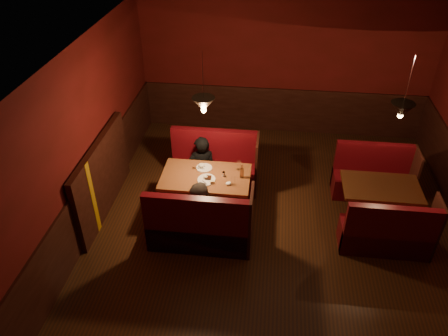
# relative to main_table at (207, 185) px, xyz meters

# --- Properties ---
(room) EXTENTS (6.02, 7.02, 2.92)m
(room) POSITION_rel_main_table_xyz_m (0.90, -0.43, 0.46)
(room) COLOR black
(room) RESTS_ON ground
(main_table) EXTENTS (1.44, 0.87, 1.01)m
(main_table) POSITION_rel_main_table_xyz_m (0.00, 0.00, 0.00)
(main_table) COLOR #64300F
(main_table) RESTS_ON ground
(main_bench_far) EXTENTS (1.58, 0.57, 1.08)m
(main_bench_far) POSITION_rel_main_table_xyz_m (0.02, 0.82, -0.25)
(main_bench_far) COLOR #530C14
(main_bench_far) RESTS_ON ground
(main_bench_near) EXTENTS (1.58, 0.57, 1.08)m
(main_bench_near) POSITION_rel_main_table_xyz_m (0.02, -0.82, -0.25)
(main_bench_near) COLOR #530C14
(main_bench_near) RESTS_ON ground
(second_table) EXTENTS (1.22, 0.78, 0.69)m
(second_table) POSITION_rel_main_table_xyz_m (2.81, 0.17, -0.08)
(second_table) COLOR #64300F
(second_table) RESTS_ON ground
(second_bench_far) EXTENTS (1.35, 0.51, 0.97)m
(second_bench_far) POSITION_rel_main_table_xyz_m (2.84, 0.90, -0.29)
(second_bench_far) COLOR #530C14
(second_bench_far) RESTS_ON ground
(second_bench_near) EXTENTS (1.35, 0.51, 0.97)m
(second_bench_near) POSITION_rel_main_table_xyz_m (2.84, -0.57, -0.29)
(second_bench_near) COLOR #530C14
(second_bench_near) RESTS_ON ground
(diner_a) EXTENTS (0.61, 0.50, 1.44)m
(diner_a) POSITION_rel_main_table_xyz_m (-0.20, 0.67, 0.12)
(diner_a) COLOR black
(diner_a) RESTS_ON ground
(diner_b) EXTENTS (0.71, 0.56, 1.43)m
(diner_b) POSITION_rel_main_table_xyz_m (0.03, -0.68, 0.12)
(diner_b) COLOR #372F2B
(diner_b) RESTS_ON ground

